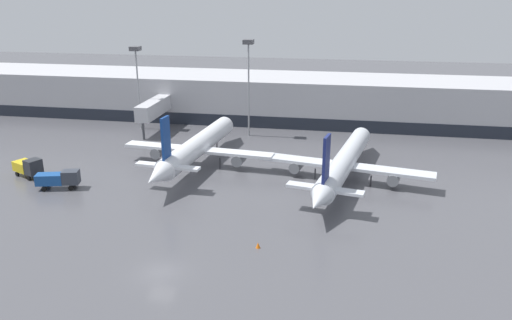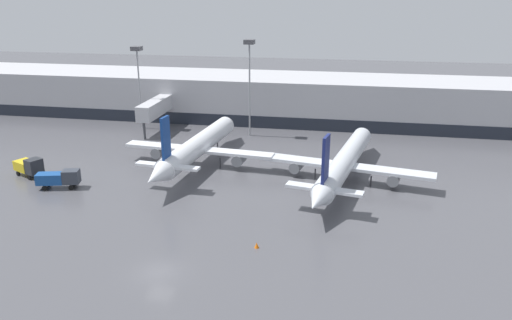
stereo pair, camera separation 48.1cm
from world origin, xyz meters
name	(u,v)px [view 1 (the left image)]	position (x,y,z in m)	size (l,w,h in m)	color
ground_plane	(161,272)	(0.00, 0.00, 0.00)	(320.00, 320.00, 0.00)	#4C4C51
terminal_building	(264,97)	(-0.07, 61.93, 4.49)	(160.00, 28.20, 9.00)	#B2B2B7
parked_jet_0	(344,162)	(16.96, 27.75, 2.83)	(24.83, 34.15, 9.82)	silver
parked_jet_1	(197,146)	(-5.32, 30.56, 3.08)	(23.93, 32.53, 10.23)	silver
service_truck_0	(29,167)	(-28.07, 21.43, 1.54)	(5.13, 3.86, 2.84)	gold
service_truck_1	(59,178)	(-21.23, 17.96, 1.48)	(5.95, 3.09, 2.56)	#19478C
traffic_cone_2	(258,245)	(8.42, 6.46, 0.31)	(0.48, 0.48, 0.62)	orange
apron_light_mast_0	(136,63)	(-22.54, 49.57, 12.72)	(1.80, 1.80, 15.83)	gray
apron_light_mast_2	(248,60)	(-0.75, 48.39, 13.92)	(1.80, 1.80, 17.55)	gray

